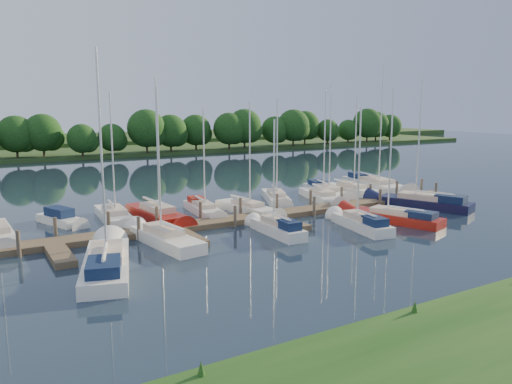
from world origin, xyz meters
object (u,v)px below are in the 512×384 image
dock (272,217)px  sailboat_n_5 (248,210)px  motorboat (61,220)px  sailboat_s_2 (277,230)px

dock → sailboat_n_5: 3.26m
motorboat → sailboat_n_5: size_ratio=0.54×
sailboat_s_2 → motorboat: bearing=140.9°
motorboat → sailboat_s_2: size_ratio=0.61×
dock → motorboat: bearing=154.5°
motorboat → dock: bearing=133.8°
motorboat → sailboat_n_5: (14.11, -3.63, -0.06)m
motorboat → sailboat_s_2: (12.29, -10.77, 0.01)m
dock → motorboat: motorboat is taller
dock → motorboat: (-14.42, 6.87, 0.13)m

